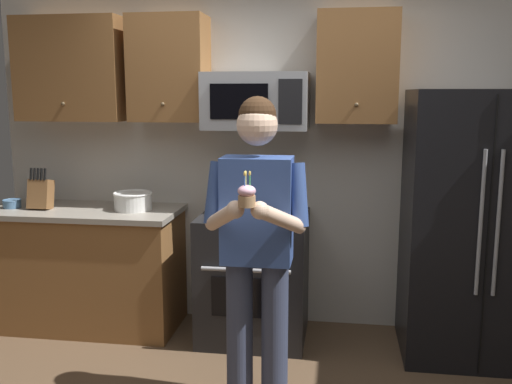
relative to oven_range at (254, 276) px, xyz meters
The scene contains 11 objects.
wall_back 0.94m from the oven_range, 69.02° to the left, with size 4.40×0.10×2.60m, color beige.
oven_range is the anchor object (origin of this frame).
microwave 1.26m from the oven_range, 89.98° to the left, with size 0.74×0.41×0.40m.
refrigerator 1.56m from the oven_range, ahead, with size 0.90×0.75×1.80m.
cabinet_row_upper 1.60m from the oven_range, 163.43° to the left, with size 2.78×0.36×0.76m.
counter_left 1.30m from the oven_range, behind, with size 1.44×0.66×0.92m.
knife_block 1.71m from the oven_range, behind, with size 0.16×0.15×0.32m.
bowl_large_white 1.06m from the oven_range, behind, with size 0.29×0.29×0.13m.
bowl_small_colored 1.91m from the oven_range, behind, with size 0.14×0.14×0.06m.
person 1.10m from the oven_range, 80.28° to the right, with size 0.60×0.48×1.76m.
cupcake 1.53m from the oven_range, 82.75° to the right, with size 0.09×0.09×0.17m.
Camera 1 is at (0.45, -2.55, 1.78)m, focal length 39.75 mm.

